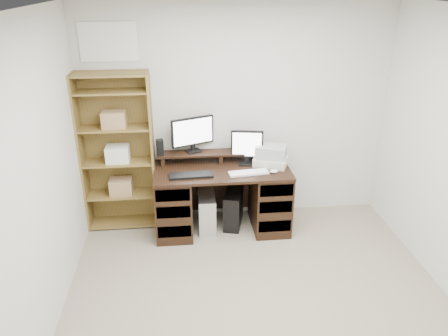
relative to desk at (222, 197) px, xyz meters
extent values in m
cube|color=gray|center=(0.20, -1.64, -0.40)|extent=(3.50, 4.00, 0.02)
cube|color=white|center=(0.20, -1.64, 2.12)|extent=(3.50, 4.00, 0.02)
cube|color=silver|center=(0.20, 0.37, 0.86)|extent=(3.50, 0.02, 2.50)
cube|color=silver|center=(-1.56, -1.64, 0.86)|extent=(0.02, 4.00, 2.50)
cube|color=white|center=(-1.15, 0.35, 1.69)|extent=(0.60, 0.01, 0.40)
cube|color=black|center=(0.00, -0.01, 0.35)|extent=(1.50, 0.70, 0.03)
cube|color=black|center=(-0.55, -0.01, -0.03)|extent=(0.40, 0.66, 0.72)
cube|color=black|center=(0.55, -0.01, -0.03)|extent=(0.40, 0.66, 0.72)
cube|color=black|center=(0.00, 0.32, 0.01)|extent=(1.48, 0.02, 0.65)
cube|color=black|center=(-0.55, -0.34, -0.21)|extent=(0.36, 0.01, 0.14)
cube|color=black|center=(-0.55, -0.34, 0.03)|extent=(0.36, 0.01, 0.14)
cube|color=black|center=(-0.55, -0.34, 0.23)|extent=(0.36, 0.01, 0.14)
cube|color=black|center=(0.55, -0.34, -0.21)|extent=(0.36, 0.01, 0.14)
cube|color=black|center=(0.55, -0.34, 0.03)|extent=(0.36, 0.01, 0.14)
cube|color=black|center=(0.55, -0.34, 0.23)|extent=(0.36, 0.01, 0.14)
cube|color=black|center=(-0.65, 0.21, 0.41)|extent=(0.04, 0.20, 0.10)
cube|color=black|center=(0.00, 0.21, 0.41)|extent=(0.04, 0.20, 0.10)
cube|color=black|center=(0.65, 0.21, 0.41)|extent=(0.04, 0.20, 0.10)
cube|color=black|center=(0.00, 0.21, 0.47)|extent=(1.40, 0.22, 0.02)
cube|color=black|center=(-0.30, 0.24, 0.49)|extent=(0.20, 0.18, 0.01)
cube|color=black|center=(-0.31, 0.26, 0.54)|extent=(0.05, 0.04, 0.09)
cube|color=black|center=(-0.31, 0.26, 0.72)|extent=(0.48, 0.22, 0.32)
cube|color=white|center=(-0.30, 0.24, 0.72)|extent=(0.43, 0.18, 0.28)
cube|color=black|center=(0.29, 0.09, 0.37)|extent=(0.19, 0.16, 0.02)
cube|color=black|center=(0.29, 0.11, 0.42)|extent=(0.05, 0.04, 0.09)
cube|color=black|center=(0.29, 0.11, 0.60)|extent=(0.36, 0.09, 0.31)
cube|color=white|center=(0.29, 0.09, 0.60)|extent=(0.32, 0.06, 0.27)
cube|color=black|center=(-0.68, 0.18, 0.57)|extent=(0.09, 0.09, 0.18)
cube|color=black|center=(-0.35, -0.17, 0.37)|extent=(0.48, 0.18, 0.03)
cube|color=white|center=(0.27, -0.16, 0.37)|extent=(0.44, 0.18, 0.02)
ellipsoid|color=white|center=(0.55, -0.17, 0.38)|extent=(0.10, 0.08, 0.04)
cube|color=beige|center=(0.56, 0.05, 0.41)|extent=(0.44, 0.39, 0.09)
cube|color=#A5AAB0|center=(0.56, 0.05, 0.52)|extent=(0.39, 0.34, 0.14)
cube|color=silver|center=(-0.18, 0.00, -0.18)|extent=(0.20, 0.43, 0.43)
cube|color=black|center=(0.14, 0.05, -0.18)|extent=(0.29, 0.46, 0.43)
cube|color=#19FF33|center=(0.08, -0.16, -0.08)|extent=(0.01, 0.01, 0.01)
cube|color=olive|center=(-1.53, 0.19, 0.51)|extent=(0.02, 0.30, 1.80)
cube|color=olive|center=(-0.76, 0.19, 0.51)|extent=(0.02, 0.30, 1.80)
cube|color=olive|center=(-1.15, 0.33, 0.51)|extent=(0.80, 0.01, 1.80)
cube|color=olive|center=(-1.15, 0.19, -0.36)|extent=(0.75, 0.28, 0.02)
cube|color=olive|center=(-1.15, 0.19, 0.01)|extent=(0.75, 0.28, 0.02)
cube|color=olive|center=(-1.15, 0.19, 0.41)|extent=(0.75, 0.28, 0.02)
cube|color=olive|center=(-1.15, 0.19, 0.81)|extent=(0.75, 0.28, 0.02)
cube|color=olive|center=(-1.15, 0.19, 1.21)|extent=(0.75, 0.28, 0.02)
cube|color=olive|center=(-1.15, 0.19, 1.39)|extent=(0.75, 0.28, 0.02)
cube|color=#A07F54|center=(-1.15, 0.19, 0.11)|extent=(0.25, 0.20, 0.18)
cube|color=white|center=(-1.15, 0.19, 0.51)|extent=(0.25, 0.20, 0.18)
cube|color=#A07F54|center=(-1.15, 0.19, 0.91)|extent=(0.25, 0.20, 0.18)
camera|label=1|loc=(-0.43, -4.40, 2.31)|focal=35.00mm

